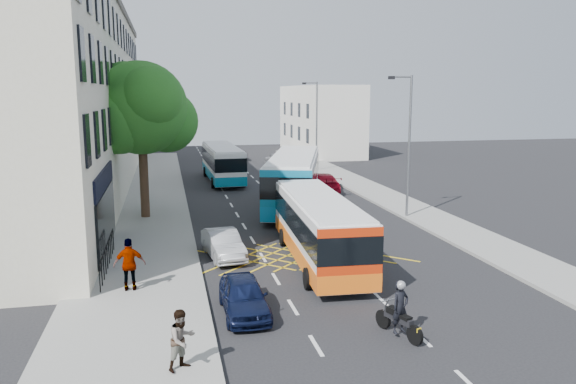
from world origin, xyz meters
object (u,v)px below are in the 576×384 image
parked_car_blue (244,296)px  distant_car_silver (275,159)px  bus_near (319,228)px  pedestrian_near (182,340)px  lamp_near (408,139)px  red_hatchback (321,182)px  bus_far (222,163)px  bus_mid (294,180)px  pedestrian_far (130,264)px  street_tree (141,109)px  distant_car_grey (234,153)px  motorbike (400,310)px  lamp_far (316,121)px  parked_car_silver (223,244)px

parked_car_blue → distant_car_silver: size_ratio=0.97×
bus_near → parked_car_blue: size_ratio=2.84×
pedestrian_near → lamp_near: bearing=14.6°
bus_near → red_hatchback: 17.28m
lamp_near → bus_far: (-8.92, 16.22, -3.09)m
bus_far → parked_car_blue: bearing=-95.7°
bus_mid → pedestrian_far: bus_mid is taller
red_hatchback → pedestrian_far: size_ratio=2.52×
street_tree → distant_car_grey: 29.83m
motorbike → distant_car_grey: 45.92m
street_tree → bus_mid: street_tree is taller
lamp_far → pedestrian_far: (-14.84, -29.49, -3.51)m
pedestrian_near → lamp_far: bearing=34.2°
bus_near → parked_car_blue: (-3.95, -5.09, -0.88)m
motorbike → parked_car_silver: 10.21m
red_hatchback → distant_car_grey: size_ratio=0.99×
lamp_near → motorbike: (-6.81, -14.92, -3.80)m
bus_near → pedestrian_near: bearing=-121.6°
lamp_near → motorbike: lamp_near is taller
bus_mid → pedestrian_near: size_ratio=7.68×
street_tree → distant_car_grey: (8.53, 28.02, -5.62)m
pedestrian_far → bus_mid: bearing=-123.1°
pedestrian_near → pedestrian_far: bearing=68.9°
motorbike → pedestrian_near: 6.45m
lamp_near → red_hatchback: lamp_near is taller
distant_car_grey → pedestrian_near: size_ratio=3.04×
bus_near → pedestrian_far: (-7.70, -2.39, -0.37)m
pedestrian_near → parked_car_silver: bearing=42.8°
bus_near → red_hatchback: (4.77, 16.59, -0.78)m
pedestrian_far → distant_car_silver: bearing=-108.7°
bus_mid → red_hatchback: bearing=74.7°
bus_far → pedestrian_far: 26.38m
street_tree → parked_car_silver: size_ratio=2.37×
motorbike → parked_car_silver: (-4.29, 9.26, -0.21)m
bus_near → parked_car_silver: bearing=163.0°
motorbike → bus_far: bearing=74.6°
lamp_far → bus_mid: 16.85m
lamp_near → red_hatchback: 10.54m
distant_car_grey → lamp_far: bearing=-63.9°
lamp_near → parked_car_silver: size_ratio=2.15×
distant_car_silver → pedestrian_far: 37.03m
distant_car_grey → pedestrian_near: (-7.02, -46.85, 0.27)m
red_hatchback → motorbike: bearing=80.3°
bus_far → motorbike: (2.10, -31.14, -0.71)m
lamp_far → bus_near: size_ratio=0.79×
bus_near → distant_car_grey: 38.11m
pedestrian_far → street_tree: bearing=-90.1°
bus_near → parked_car_blue: 6.51m
bus_near → pedestrian_far: bearing=-159.8°
parked_car_blue → lamp_near: bearing=47.3°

